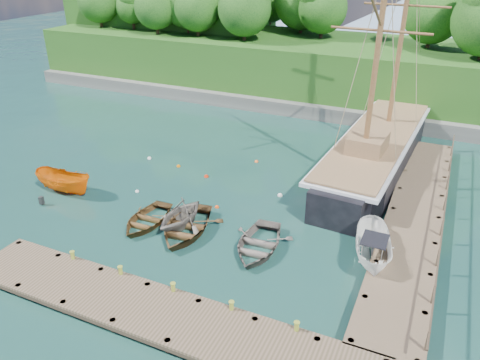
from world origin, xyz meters
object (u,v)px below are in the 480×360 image
Objects in this scene: motorboat_orange at (66,192)px; schooner at (375,154)px; rowboat_0 at (147,224)px; rowboat_1 at (181,226)px; rowboat_3 at (258,249)px; rowboat_2 at (186,232)px; cabin_boat_white at (371,262)px.

motorboat_orange is 22.24m from schooner.
rowboat_1 is (2.04, 0.59, 0.00)m from rowboat_0.
rowboat_0 is at bearing 177.11° from rowboat_3.
rowboat_3 is at bearing -5.91° from rowboat_2.
schooner reaches higher than cabin_boat_white.
schooner is (18.22, 12.71, 1.06)m from motorboat_orange.
rowboat_0 is 7.08m from rowboat_3.
cabin_boat_white is 12.26m from schooner.
rowboat_1 reaches higher than rowboat_2.
schooner is at bearing 68.79° from rowboat_3.
motorboat_orange is at bearing -175.85° from rowboat_1.
rowboat_3 is 0.18× the size of schooner.
rowboat_2 is 1.11× the size of motorboat_orange.
rowboat_3 is (7.07, 0.31, 0.00)m from rowboat_0.
cabin_boat_white is (10.38, 1.58, 0.00)m from rowboat_2.
rowboat_1 reaches higher than motorboat_orange.
rowboat_3 is at bearing 1.09° from rowboat_0.
motorboat_orange is at bearing -141.31° from schooner.
rowboat_0 is 13.12m from cabin_boat_white.
rowboat_0 is 7.40m from motorboat_orange.
cabin_boat_white is at bearing -76.32° from schooner.
cabin_boat_white reaches higher than motorboat_orange.
motorboat_orange is 0.92× the size of cabin_boat_white.
rowboat_0 is at bearing 175.07° from cabin_boat_white.
motorboat_orange is (-9.36, 0.49, 0.00)m from rowboat_1.
rowboat_2 is 15.97m from schooner.
rowboat_0 is at bearing -156.63° from rowboat_1.
rowboat_3 reaches higher than rowboat_0.
schooner is (8.28, 13.61, 1.06)m from rowboat_2.
rowboat_3 is 14.42m from motorboat_orange.
rowboat_1 is 5.05m from rowboat_3.
rowboat_1 reaches higher than rowboat_0.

